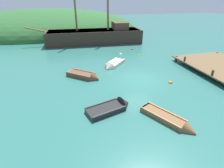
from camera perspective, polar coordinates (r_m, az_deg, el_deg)
ground_plane at (r=16.02m, az=8.80°, el=1.65°), size 120.00×120.00×0.00m
dock at (r=20.96m, az=31.98°, el=5.19°), size 6.38×7.80×1.58m
shore_hill at (r=43.42m, az=-20.12°, el=16.17°), size 39.68×26.37×8.87m
sailing_ship at (r=28.77m, az=-5.37°, el=14.59°), size 17.31×4.80×11.22m
rowboat_outer_left at (r=16.23m, az=-8.63°, el=2.51°), size 3.13×2.94×1.02m
rowboat_far at (r=11.12m, az=18.57°, el=-11.33°), size 2.41×3.50×0.86m
rowboat_portside at (r=18.86m, az=0.28°, el=6.12°), size 3.11×3.24×1.08m
rowboat_outer_right at (r=11.68m, az=0.39°, el=-7.67°), size 3.23×1.97×1.15m
buoy_yellow at (r=22.55m, az=8.71°, el=9.04°), size 0.29×0.29×0.29m
buoy_orange at (r=15.90m, az=18.44°, el=0.32°), size 0.36×0.36×0.36m
buoy_red at (r=25.20m, az=6.58°, el=11.03°), size 0.33×0.33×0.33m
buoy_white at (r=22.83m, az=2.78°, el=9.53°), size 0.37×0.37×0.37m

